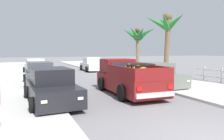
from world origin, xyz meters
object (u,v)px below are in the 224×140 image
(palm_tree_right_fore, at_px, (138,35))
(palm_tree_left_mid, at_px, (167,27))
(pickup_truck, at_px, (127,78))
(car_left_far, at_px, (155,76))
(car_right_mid, at_px, (92,65))
(car_right_far, at_px, (51,87))
(car_left_near, at_px, (40,74))
(car_left_mid, at_px, (35,67))

(palm_tree_right_fore, bearing_deg, palm_tree_left_mid, -96.71)
(pickup_truck, relative_size, car_left_far, 1.22)
(car_right_mid, bearing_deg, pickup_truck, -99.48)
(palm_tree_right_fore, relative_size, palm_tree_left_mid, 0.90)
(car_right_far, bearing_deg, car_left_near, 90.22)
(pickup_truck, xyz_separation_m, palm_tree_left_mid, (6.55, 5.39, 3.54))
(car_left_mid, relative_size, car_left_far, 1.00)
(car_left_mid, relative_size, car_right_far, 1.00)
(car_left_near, height_order, car_left_mid, same)
(car_left_far, bearing_deg, palm_tree_left_mid, 46.73)
(car_left_near, relative_size, car_right_far, 0.99)
(palm_tree_left_mid, bearing_deg, car_left_mid, 147.56)
(car_left_near, bearing_deg, car_left_mid, 88.89)
(car_right_far, relative_size, palm_tree_right_fore, 0.86)
(pickup_truck, relative_size, car_right_mid, 1.22)
(palm_tree_left_mid, bearing_deg, palm_tree_right_fore, 83.29)
(pickup_truck, height_order, palm_tree_right_fore, palm_tree_right_fore)
(palm_tree_right_fore, bearing_deg, pickup_truck, -122.23)
(pickup_truck, distance_m, car_right_mid, 13.43)
(palm_tree_right_fore, bearing_deg, car_left_far, -114.38)
(car_left_mid, bearing_deg, palm_tree_left_mid, -32.44)
(palm_tree_right_fore, xyz_separation_m, palm_tree_left_mid, (-0.72, -6.14, 0.27))
(pickup_truck, relative_size, palm_tree_left_mid, 0.95)
(car_right_mid, xyz_separation_m, palm_tree_left_mid, (4.33, -7.86, 3.64))
(car_left_mid, height_order, palm_tree_right_fore, palm_tree_right_fore)
(car_left_near, bearing_deg, pickup_truck, -50.22)
(car_left_mid, relative_size, car_right_mid, 1.01)
(car_left_far, height_order, car_right_far, same)
(car_right_far, bearing_deg, car_left_mid, 89.48)
(palm_tree_left_mid, bearing_deg, car_right_far, -149.67)
(car_left_mid, bearing_deg, car_left_far, -59.13)
(car_right_mid, bearing_deg, car_left_far, -88.28)
(car_left_far, xyz_separation_m, car_right_far, (-6.62, -1.98, 0.00))
(car_right_far, xyz_separation_m, palm_tree_left_mid, (10.59, 6.20, 3.64))
(car_left_near, xyz_separation_m, palm_tree_right_fore, (11.34, 6.65, 3.37))
(pickup_truck, height_order, palm_tree_left_mid, palm_tree_left_mid)
(car_left_mid, xyz_separation_m, car_left_far, (6.50, -10.88, 0.00))
(pickup_truck, height_order, car_left_mid, pickup_truck)
(car_left_far, relative_size, palm_tree_right_fore, 0.86)
(car_left_near, relative_size, car_left_mid, 0.98)
(pickup_truck, distance_m, palm_tree_right_fore, 14.02)
(pickup_truck, distance_m, car_right_far, 4.12)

